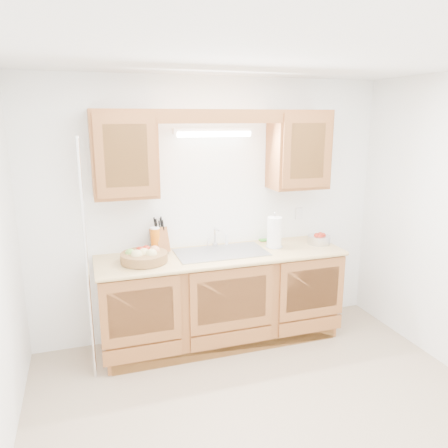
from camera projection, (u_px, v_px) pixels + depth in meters
name	position (u px, v px, depth m)	size (l,w,h in m)	color
room	(277.00, 255.00, 2.88)	(3.52, 3.50, 2.50)	tan
base_cabinets	(221.00, 299.00, 4.18)	(2.20, 0.60, 0.86)	brown
countertop	(222.00, 255.00, 4.06)	(2.30, 0.63, 0.04)	tan
upper_cabinet_left	(124.00, 154.00, 3.73)	(0.55, 0.33, 0.75)	brown
upper_cabinet_right	(298.00, 150.00, 4.23)	(0.55, 0.33, 0.75)	brown
valance	(222.00, 116.00, 3.77)	(2.20, 0.05, 0.12)	brown
fluorescent_fixture	(214.00, 132.00, 4.01)	(0.76, 0.08, 0.08)	white
sink	(221.00, 260.00, 4.09)	(0.84, 0.46, 0.36)	#9E9EA3
wire_shelf_pole	(87.00, 265.00, 3.44)	(0.03, 0.03, 2.00)	silver
outlet_plate	(299.00, 214.00, 4.57)	(0.08, 0.01, 0.12)	white
fruit_basket	(144.00, 256.00, 3.80)	(0.44, 0.44, 0.13)	olive
knife_block	(160.00, 240.00, 4.06)	(0.18, 0.22, 0.34)	brown
orange_canister	(155.00, 241.00, 4.00)	(0.10, 0.10, 0.26)	#D0630B
soap_bottle	(159.00, 242.00, 4.09)	(0.09, 0.09, 0.19)	blue
sponge	(265.00, 240.00, 4.45)	(0.10, 0.06, 0.02)	#CC333F
paper_towel	(274.00, 233.00, 4.21)	(0.17, 0.17, 0.36)	silver
apple_bowl	(319.00, 239.00, 4.35)	(0.29, 0.29, 0.12)	silver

